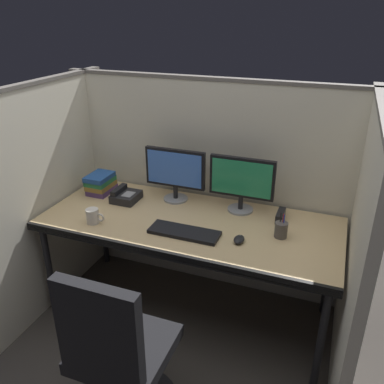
% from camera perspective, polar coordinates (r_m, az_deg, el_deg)
% --- Properties ---
extents(ground_plane, '(8.00, 8.00, 0.00)m').
position_cam_1_polar(ground_plane, '(2.81, -2.70, -20.24)').
color(ground_plane, '#423D38').
extents(cubicle_partition_rear, '(2.21, 0.06, 1.57)m').
position_cam_1_polar(cubicle_partition_rear, '(2.94, 2.73, 0.68)').
color(cubicle_partition_rear, beige).
rests_on(cubicle_partition_rear, ground).
extents(cubicle_partition_left, '(0.06, 1.41, 1.57)m').
position_cam_1_polar(cubicle_partition_left, '(2.97, -19.37, -0.58)').
color(cubicle_partition_left, beige).
rests_on(cubicle_partition_left, ground).
extents(cubicle_partition_right, '(0.06, 1.41, 1.57)m').
position_cam_1_polar(cubicle_partition_right, '(2.35, 22.14, -7.93)').
color(cubicle_partition_right, beige).
rests_on(cubicle_partition_right, ground).
extents(desk, '(1.90, 0.80, 0.74)m').
position_cam_1_polar(desk, '(2.60, -0.49, -5.13)').
color(desk, tan).
rests_on(desk, ground).
extents(office_chair, '(0.52, 0.52, 0.97)m').
position_cam_1_polar(office_chair, '(2.19, -9.94, -23.61)').
color(office_chair, black).
rests_on(office_chair, ground).
extents(monitor_left, '(0.43, 0.17, 0.37)m').
position_cam_1_polar(monitor_left, '(2.78, -2.40, 2.93)').
color(monitor_left, gray).
rests_on(monitor_left, desk).
extents(monitor_right, '(0.43, 0.17, 0.37)m').
position_cam_1_polar(monitor_right, '(2.64, 7.04, 1.57)').
color(monitor_right, gray).
rests_on(monitor_right, desk).
extents(keyboard_main, '(0.43, 0.15, 0.02)m').
position_cam_1_polar(keyboard_main, '(2.44, -1.10, -5.70)').
color(keyboard_main, black).
rests_on(keyboard_main, desk).
extents(computer_mouse, '(0.06, 0.10, 0.04)m').
position_cam_1_polar(computer_mouse, '(2.37, 6.66, -6.67)').
color(computer_mouse, black).
rests_on(computer_mouse, desk).
extents(desk_phone, '(0.17, 0.19, 0.09)m').
position_cam_1_polar(desk_phone, '(2.88, -9.39, -0.57)').
color(desk_phone, black).
rests_on(desk_phone, desk).
extents(book_stack, '(0.16, 0.22, 0.14)m').
position_cam_1_polar(book_stack, '(3.02, -12.77, 1.20)').
color(book_stack, '#4C3366').
rests_on(book_stack, desk).
extents(pen_cup, '(0.08, 0.08, 0.15)m').
position_cam_1_polar(pen_cup, '(2.45, 12.47, -5.22)').
color(pen_cup, '#4C4742').
rests_on(pen_cup, desk).
extents(coffee_mug, '(0.13, 0.08, 0.09)m').
position_cam_1_polar(coffee_mug, '(2.62, -13.82, -3.33)').
color(coffee_mug, silver).
rests_on(coffee_mug, desk).
extents(red_stapler, '(0.04, 0.15, 0.06)m').
position_cam_1_polar(red_stapler, '(2.65, 12.40, -3.27)').
color(red_stapler, black).
rests_on(red_stapler, desk).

